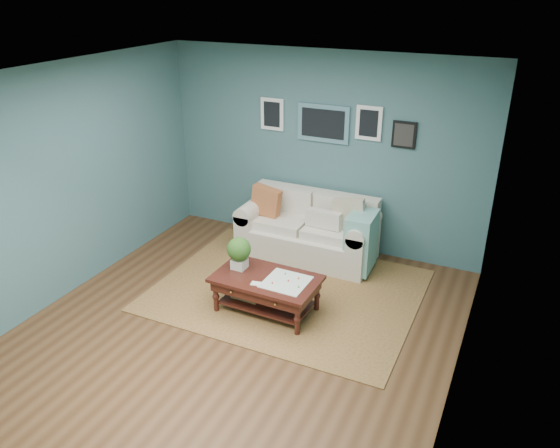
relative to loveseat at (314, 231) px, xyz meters
The scene contains 4 objects.
room_shell 2.20m from the loveseat, 92.63° to the right, with size 5.00×5.02×2.70m.
area_rug 1.04m from the loveseat, 86.65° to the right, with size 3.10×2.48×0.01m, color brown.
loveseat is the anchor object (origin of this frame).
coffee_table 1.47m from the loveseat, 91.57° to the right, with size 1.20×0.72×0.83m.
Camera 1 is at (2.52, -4.21, 3.52)m, focal length 35.00 mm.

